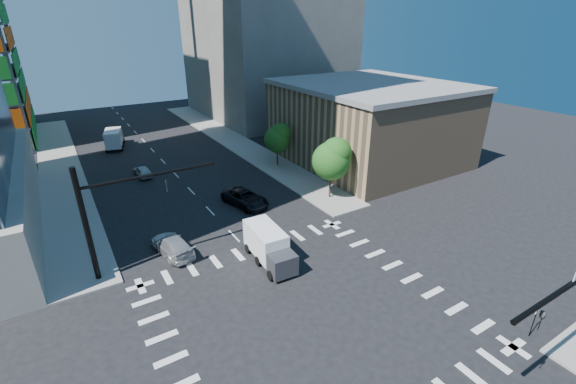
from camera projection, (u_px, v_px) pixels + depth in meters
ground at (308, 313)px, 26.05m from camera, size 160.00×160.00×0.00m
road_markings at (308, 313)px, 26.04m from camera, size 20.00×20.00×0.01m
sidewalk_ne at (233, 141)px, 63.07m from camera, size 5.00×60.00×0.15m
sidewalk_nw at (60, 169)px, 51.10m from camera, size 5.00×60.00×0.15m
commercial_building at (368, 122)px, 52.93m from camera, size 20.50×22.50×10.60m
bg_building_ne at (265, 43)px, 75.97m from camera, size 24.00×30.00×28.00m
signal_mast_nw at (106, 211)px, 27.94m from camera, size 10.20×0.40×9.00m
tree_south at (333, 158)px, 40.98m from camera, size 4.16×4.16×6.82m
tree_north at (278, 137)px, 50.73m from camera, size 3.54×3.52×5.78m
no_parking_sign at (535, 319)px, 23.61m from camera, size 0.30×0.06×2.20m
car_nb_far at (245, 198)px, 41.00m from camera, size 3.96×6.25×1.61m
car_sb_near at (172, 245)px, 32.51m from camera, size 2.96×5.65×1.56m
car_sb_mid at (143, 171)px, 48.62m from camera, size 1.87×4.09×1.36m
box_truck_near at (270, 250)px, 30.96m from camera, size 2.58×5.51×2.83m
box_truck_far at (115, 139)px, 59.48m from camera, size 3.63×5.99×2.93m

